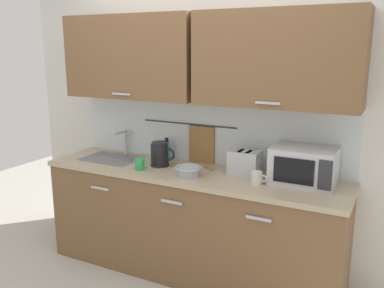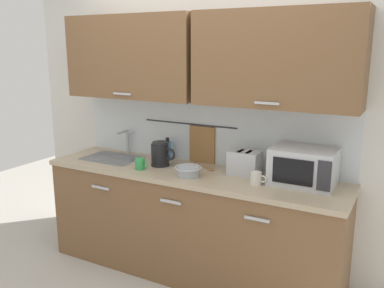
% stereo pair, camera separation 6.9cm
% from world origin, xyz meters
% --- Properties ---
extents(ground, '(8.00, 8.00, 0.00)m').
position_xyz_m(ground, '(0.00, 0.00, 0.00)').
color(ground, '#B7B2A8').
extents(counter_unit, '(2.53, 0.64, 0.90)m').
position_xyz_m(counter_unit, '(-0.01, 0.30, 0.46)').
color(counter_unit, brown).
rests_on(counter_unit, ground).
extents(back_wall_assembly, '(3.70, 0.41, 2.50)m').
position_xyz_m(back_wall_assembly, '(-0.00, 0.53, 1.52)').
color(back_wall_assembly, silver).
rests_on(back_wall_assembly, ground).
extents(sink_faucet, '(0.09, 0.17, 0.22)m').
position_xyz_m(sink_faucet, '(-0.82, 0.53, 1.04)').
color(sink_faucet, '#B2B5BA').
rests_on(sink_faucet, counter_unit).
extents(microwave, '(0.46, 0.35, 0.27)m').
position_xyz_m(microwave, '(0.88, 0.41, 1.04)').
color(microwave, silver).
rests_on(microwave, counter_unit).
extents(electric_kettle, '(0.23, 0.16, 0.21)m').
position_xyz_m(electric_kettle, '(-0.30, 0.32, 1.00)').
color(electric_kettle, black).
rests_on(electric_kettle, counter_unit).
extents(dish_soap_bottle, '(0.06, 0.06, 0.20)m').
position_xyz_m(dish_soap_bottle, '(-0.36, 0.53, 0.99)').
color(dish_soap_bottle, '#3F8CD8').
rests_on(dish_soap_bottle, counter_unit).
extents(mug_near_sink, '(0.12, 0.08, 0.09)m').
position_xyz_m(mug_near_sink, '(-0.39, 0.15, 0.95)').
color(mug_near_sink, green).
rests_on(mug_near_sink, counter_unit).
extents(mixing_bowl, '(0.21, 0.21, 0.08)m').
position_xyz_m(mixing_bowl, '(0.05, 0.18, 0.94)').
color(mixing_bowl, '#A5ADB7').
rests_on(mixing_bowl, counter_unit).
extents(toaster, '(0.26, 0.17, 0.19)m').
position_xyz_m(toaster, '(0.42, 0.42, 1.00)').
color(toaster, '#B7BABF').
rests_on(toaster, counter_unit).
extents(mug_by_kettle, '(0.12, 0.08, 0.09)m').
position_xyz_m(mug_by_kettle, '(0.59, 0.23, 0.95)').
color(mug_by_kettle, silver).
rests_on(mug_by_kettle, counter_unit).
extents(wooden_spoon, '(0.26, 0.16, 0.01)m').
position_xyz_m(wooden_spoon, '(0.06, 0.44, 0.91)').
color(wooden_spoon, '#9E7042').
rests_on(wooden_spoon, counter_unit).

